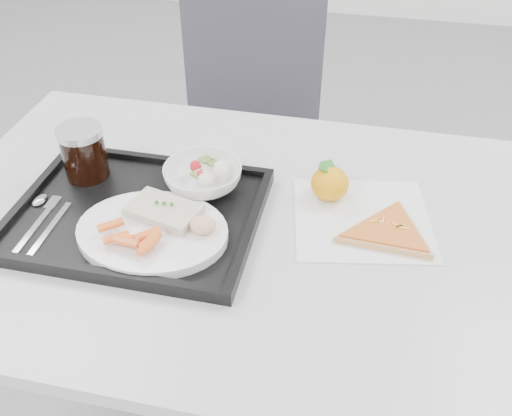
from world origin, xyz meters
TOP-DOWN VIEW (x-y plane):
  - table at (0.00, 0.30)m, footprint 1.20×0.80m
  - chair at (-0.16, 0.99)m, footprint 0.50×0.50m
  - tray at (-0.19, 0.27)m, footprint 0.45×0.35m
  - dinner_plate at (-0.14, 0.21)m, footprint 0.27×0.27m
  - fish_fillet at (-0.13, 0.25)m, footprint 0.14×0.11m
  - bread_roll at (-0.05, 0.22)m, footprint 0.06×0.05m
  - salad_bowl at (-0.09, 0.37)m, footprint 0.15×0.15m
  - cola_glass at (-0.33, 0.36)m, footprint 0.09×0.09m
  - cutlery at (-0.36, 0.21)m, footprint 0.08×0.17m
  - napkin at (0.22, 0.35)m, footprint 0.29×0.28m
  - tangerine at (0.15, 0.40)m, footprint 0.08×0.08m
  - pizza_slice at (0.27, 0.31)m, footprint 0.27×0.27m
  - carrot_pile at (-0.15, 0.16)m, footprint 0.12×0.08m
  - salad_contents at (-0.08, 0.37)m, footprint 0.08×0.09m

SIDE VIEW (x-z plane):
  - chair at x=-0.16m, z-range 0.07..1.00m
  - table at x=0.00m, z-range 0.31..1.06m
  - napkin at x=0.22m, z-range 0.75..0.75m
  - tray at x=-0.19m, z-range 0.75..0.77m
  - pizza_slice at x=0.27m, z-range 0.75..0.77m
  - cutlery at x=-0.36m, z-range 0.76..0.77m
  - dinner_plate at x=-0.14m, z-range 0.77..0.78m
  - tangerine at x=0.15m, z-range 0.75..0.82m
  - salad_bowl at x=-0.09m, z-range 0.77..0.81m
  - fish_fillet at x=-0.13m, z-range 0.78..0.80m
  - carrot_pile at x=-0.15m, z-range 0.79..0.81m
  - bread_roll at x=-0.05m, z-range 0.78..0.81m
  - salad_contents at x=-0.08m, z-range 0.79..0.81m
  - cola_glass at x=-0.33m, z-range 0.77..0.88m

